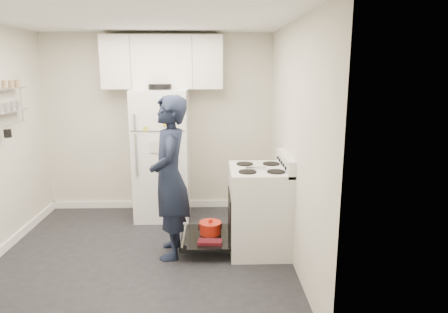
{
  "coord_description": "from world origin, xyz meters",
  "views": [
    {
      "loc": [
        0.76,
        -4.07,
        2.01
      ],
      "look_at": [
        0.89,
        0.3,
        1.05
      ],
      "focal_mm": 32.0,
      "sensor_mm": 36.0,
      "label": 1
    }
  ],
  "objects_px": {
    "refrigerator": "(162,154)",
    "electric_range": "(258,210)",
    "open_oven_door": "(207,233)",
    "person": "(170,178)"
  },
  "relations": [
    {
      "from": "refrigerator",
      "to": "electric_range",
      "type": "bearing_deg",
      "value": -42.73
    },
    {
      "from": "refrigerator",
      "to": "open_oven_door",
      "type": "bearing_deg",
      "value": -59.9
    },
    {
      "from": "open_oven_door",
      "to": "person",
      "type": "xyz_separation_m",
      "value": [
        -0.39,
        -0.13,
        0.7
      ]
    },
    {
      "from": "electric_range",
      "to": "refrigerator",
      "type": "bearing_deg",
      "value": 137.27
    },
    {
      "from": "open_oven_door",
      "to": "refrigerator",
      "type": "xyz_separation_m",
      "value": [
        -0.62,
        1.07,
        0.7
      ]
    },
    {
      "from": "electric_range",
      "to": "person",
      "type": "bearing_deg",
      "value": -173.96
    },
    {
      "from": "open_oven_door",
      "to": "person",
      "type": "height_order",
      "value": "person"
    },
    {
      "from": "person",
      "to": "refrigerator",
      "type": "bearing_deg",
      "value": -172.88
    },
    {
      "from": "open_oven_door",
      "to": "person",
      "type": "distance_m",
      "value": 0.81
    },
    {
      "from": "refrigerator",
      "to": "person",
      "type": "height_order",
      "value": "refrigerator"
    }
  ]
}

